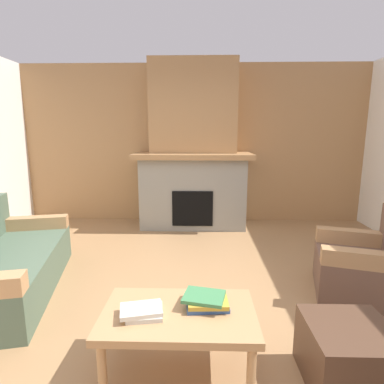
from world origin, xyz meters
The scene contains 9 objects.
ground centered at (0.00, 0.00, 0.00)m, with size 9.00×9.00×0.00m, color #9E754C.
wall_back_wood_panel centered at (0.00, 3.00, 1.35)m, with size 6.00×0.12×2.70m, color #A87A4C.
fireplace centered at (0.00, 2.62, 1.16)m, with size 1.90×0.82×2.70m.
couch centered at (-1.83, 0.28, 0.29)m, with size 1.22×1.94×0.85m.
armchair centered at (1.72, 0.36, 0.29)m, with size 0.94×0.94×0.85m.
coffee_table centered at (-0.02, -0.69, 0.38)m, with size 1.00×0.60×0.43m.
ottoman centered at (1.05, -0.78, 0.20)m, with size 0.52×0.52×0.40m, color #4C3323.
book_stack_near_edge centered at (-0.24, -0.73, 0.46)m, with size 0.29×0.25×0.06m.
book_stack_center centered at (0.16, -0.62, 0.47)m, with size 0.32×0.26×0.08m.
Camera 1 is at (0.12, -2.51, 1.58)m, focal length 29.03 mm.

